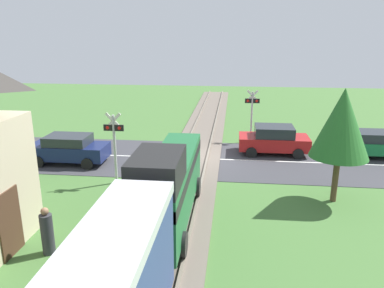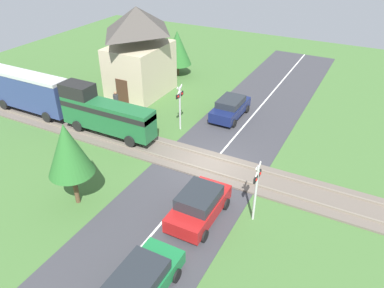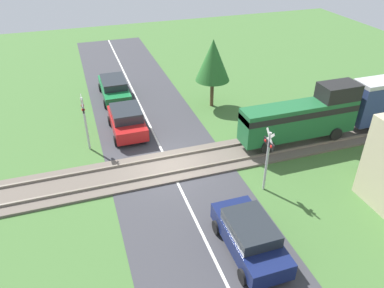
{
  "view_description": "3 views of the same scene",
  "coord_description": "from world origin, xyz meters",
  "px_view_note": "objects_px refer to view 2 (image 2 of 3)",
  "views": [
    {
      "loc": [
        -2.03,
        19.32,
        6.56
      ],
      "look_at": [
        0.0,
        1.23,
        1.2
      ],
      "focal_mm": 35.0,
      "sensor_mm": 36.0,
      "label": 1
    },
    {
      "loc": [
        -16.88,
        -7.63,
        12.8
      ],
      "look_at": [
        0.0,
        1.23,
        1.2
      ],
      "focal_mm": 35.0,
      "sensor_mm": 36.0,
      "label": 2
    },
    {
      "loc": [
        15.63,
        -3.96,
        11.49
      ],
      "look_at": [
        0.0,
        1.23,
        1.2
      ],
      "focal_mm": 35.0,
      "sensor_mm": 36.0,
      "label": 3
    }
  ],
  "objects_px": {
    "car_behind_queue": "(137,287)",
    "crossing_signal_west_approach": "(256,185)",
    "car_near_crossing": "(199,205)",
    "train": "(26,91)",
    "crossing_signal_east_approach": "(180,102)",
    "station_building": "(139,53)",
    "pedestrian_by_station": "(116,102)",
    "car_far_side": "(230,108)"
  },
  "relations": [
    {
      "from": "crossing_signal_west_approach",
      "to": "station_building",
      "type": "height_order",
      "value": "station_building"
    },
    {
      "from": "station_building",
      "to": "pedestrian_by_station",
      "type": "relative_size",
      "value": 4.56
    },
    {
      "from": "train",
      "to": "crossing_signal_west_approach",
      "type": "bearing_deg",
      "value": -99.55
    },
    {
      "from": "station_building",
      "to": "crossing_signal_west_approach",
      "type": "bearing_deg",
      "value": -127.25
    },
    {
      "from": "car_behind_queue",
      "to": "car_near_crossing",
      "type": "bearing_deg",
      "value": 0.0
    },
    {
      "from": "car_far_side",
      "to": "pedestrian_by_station",
      "type": "distance_m",
      "value": 8.72
    },
    {
      "from": "station_building",
      "to": "pedestrian_by_station",
      "type": "distance_m",
      "value": 4.61
    },
    {
      "from": "car_near_crossing",
      "to": "station_building",
      "type": "xyz_separation_m",
      "value": [
        11.56,
        11.26,
        2.65
      ]
    },
    {
      "from": "train",
      "to": "crossing_signal_west_approach",
      "type": "distance_m",
      "value": 19.16
    },
    {
      "from": "crossing_signal_east_approach",
      "to": "pedestrian_by_station",
      "type": "xyz_separation_m",
      "value": [
        0.35,
        5.81,
        -1.39
      ]
    },
    {
      "from": "pedestrian_by_station",
      "to": "car_far_side",
      "type": "bearing_deg",
      "value": -70.25
    },
    {
      "from": "crossing_signal_east_approach",
      "to": "car_behind_queue",
      "type": "bearing_deg",
      "value": -157.59
    },
    {
      "from": "crossing_signal_east_approach",
      "to": "pedestrian_by_station",
      "type": "height_order",
      "value": "crossing_signal_east_approach"
    },
    {
      "from": "train",
      "to": "car_behind_queue",
      "type": "bearing_deg",
      "value": -120.24
    },
    {
      "from": "car_near_crossing",
      "to": "crossing_signal_east_approach",
      "type": "relative_size",
      "value": 1.18
    },
    {
      "from": "car_far_side",
      "to": "station_building",
      "type": "bearing_deg",
      "value": 85.06
    },
    {
      "from": "train",
      "to": "crossing_signal_east_approach",
      "type": "bearing_deg",
      "value": -74.17
    },
    {
      "from": "crossing_signal_west_approach",
      "to": "crossing_signal_east_approach",
      "type": "relative_size",
      "value": 1.0
    },
    {
      "from": "car_behind_queue",
      "to": "crossing_signal_west_approach",
      "type": "bearing_deg",
      "value": -20.42
    },
    {
      "from": "car_far_side",
      "to": "car_behind_queue",
      "type": "bearing_deg",
      "value": -169.85
    },
    {
      "from": "crossing_signal_east_approach",
      "to": "station_building",
      "type": "distance_m",
      "value": 7.34
    },
    {
      "from": "train",
      "to": "crossing_signal_east_approach",
      "type": "xyz_separation_m",
      "value": [
        3.18,
        -11.22,
        0.21
      ]
    },
    {
      "from": "crossing_signal_west_approach",
      "to": "car_near_crossing",
      "type": "bearing_deg",
      "value": 116.12
    },
    {
      "from": "car_near_crossing",
      "to": "car_behind_queue",
      "type": "xyz_separation_m",
      "value": [
        -5.26,
        -0.0,
        -0.06
      ]
    },
    {
      "from": "crossing_signal_east_approach",
      "to": "station_building",
      "type": "height_order",
      "value": "station_building"
    },
    {
      "from": "car_behind_queue",
      "to": "station_building",
      "type": "relative_size",
      "value": 0.65
    },
    {
      "from": "crossing_signal_west_approach",
      "to": "pedestrian_by_station",
      "type": "bearing_deg",
      "value": 63.53
    },
    {
      "from": "station_building",
      "to": "car_near_crossing",
      "type": "bearing_deg",
      "value": -135.75
    },
    {
      "from": "car_behind_queue",
      "to": "crossing_signal_west_approach",
      "type": "relative_size",
      "value": 1.39
    },
    {
      "from": "car_near_crossing",
      "to": "crossing_signal_east_approach",
      "type": "distance_m",
      "value": 9.28
    },
    {
      "from": "car_near_crossing",
      "to": "car_behind_queue",
      "type": "relative_size",
      "value": 0.85
    },
    {
      "from": "station_building",
      "to": "pedestrian_by_station",
      "type": "height_order",
      "value": "station_building"
    },
    {
      "from": "car_far_side",
      "to": "station_building",
      "type": "relative_size",
      "value": 0.57
    },
    {
      "from": "car_far_side",
      "to": "crossing_signal_west_approach",
      "type": "bearing_deg",
      "value": -151.35
    },
    {
      "from": "crossing_signal_west_approach",
      "to": "station_building",
      "type": "relative_size",
      "value": 0.47
    },
    {
      "from": "car_far_side",
      "to": "station_building",
      "type": "height_order",
      "value": "station_building"
    },
    {
      "from": "car_near_crossing",
      "to": "station_building",
      "type": "distance_m",
      "value": 16.35
    },
    {
      "from": "car_behind_queue",
      "to": "crossing_signal_east_approach",
      "type": "xyz_separation_m",
      "value": [
        12.79,
        5.28,
        1.33
      ]
    },
    {
      "from": "train",
      "to": "car_near_crossing",
      "type": "relative_size",
      "value": 5.55
    },
    {
      "from": "train",
      "to": "crossing_signal_east_approach",
      "type": "height_order",
      "value": "train"
    },
    {
      "from": "car_behind_queue",
      "to": "pedestrian_by_station",
      "type": "relative_size",
      "value": 2.95
    },
    {
      "from": "train",
      "to": "car_behind_queue",
      "type": "distance_m",
      "value": 19.12
    }
  ]
}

